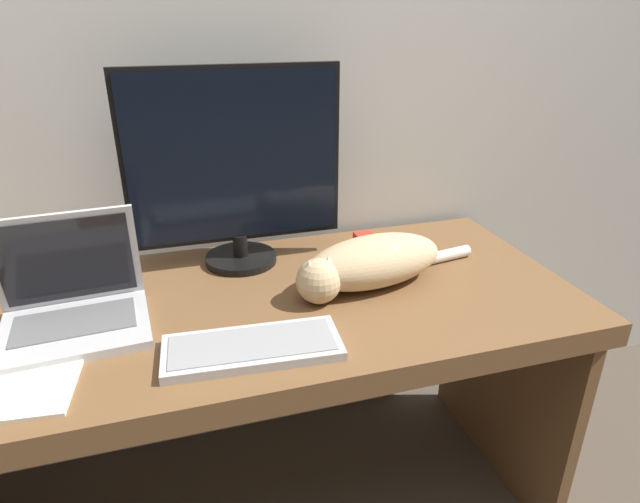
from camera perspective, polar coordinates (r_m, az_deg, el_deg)
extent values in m
cube|color=silver|center=(1.54, -13.31, 21.72)|extent=(6.40, 0.06, 2.60)
cube|color=brown|center=(1.31, -9.35, -6.61)|extent=(1.69, 0.70, 0.06)
cube|color=brown|center=(1.78, 18.88, -12.41)|extent=(0.04, 0.64, 0.66)
cylinder|color=black|center=(1.49, -8.41, -0.74)|extent=(0.19, 0.19, 0.02)
cylinder|color=black|center=(1.48, -8.50, 0.67)|extent=(0.04, 0.04, 0.06)
cube|color=black|center=(1.40, -9.15, 9.92)|extent=(0.56, 0.02, 0.45)
cube|color=black|center=(1.39, -9.09, 9.82)|extent=(0.53, 0.01, 0.43)
cube|color=#B7B7BC|center=(1.28, -24.61, -7.57)|extent=(0.32, 0.26, 0.02)
cube|color=slate|center=(1.28, -24.67, -6.81)|extent=(0.26, 0.15, 0.00)
cube|color=#B7B7BC|center=(1.30, -25.43, -0.76)|extent=(0.31, 0.08, 0.23)
cube|color=black|center=(1.30, -25.43, -0.89)|extent=(0.28, 0.07, 0.21)
cube|color=#BCBCC1|center=(1.11, -7.20, -10.15)|extent=(0.37, 0.17, 0.02)
cube|color=#939397|center=(1.11, -7.23, -9.67)|extent=(0.34, 0.14, 0.00)
ellipsoid|color=#D1B284|center=(1.35, 5.78, -1.02)|extent=(0.40, 0.23, 0.13)
ellipsoid|color=white|center=(1.34, 6.52, 0.48)|extent=(0.19, 0.15, 0.05)
sphere|color=#D1B284|center=(1.26, -0.13, -3.15)|extent=(0.11, 0.11, 0.11)
cone|color=white|center=(1.23, -1.17, -1.53)|extent=(0.03, 0.03, 0.03)
cone|color=white|center=(1.25, 0.88, -1.10)|extent=(0.03, 0.03, 0.03)
cylinder|color=white|center=(1.52, 13.00, -0.46)|extent=(0.17, 0.06, 0.03)
cube|color=white|center=(1.17, -29.58, -12.18)|extent=(0.23, 0.23, 0.01)
cube|color=red|center=(1.54, 4.75, 0.97)|extent=(0.05, 0.05, 0.05)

